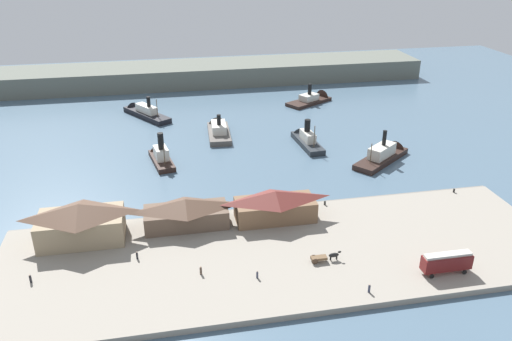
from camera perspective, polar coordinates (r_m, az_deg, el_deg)
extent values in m
plane|color=slate|center=(119.79, 0.70, -3.70)|extent=(320.00, 320.00, 0.00)
cube|color=gray|center=(101.17, 3.26, -9.26)|extent=(110.00, 36.00, 1.20)
cube|color=slate|center=(116.46, 1.06, -4.32)|extent=(110.00, 0.80, 1.00)
cube|color=#998466|center=(108.45, -18.91, -6.05)|extent=(16.62, 9.32, 5.61)
pyramid|color=brown|center=(106.51, -19.20, -4.17)|extent=(16.95, 9.78, 2.53)
cube|color=brown|center=(108.83, -7.80, -5.17)|extent=(17.39, 7.32, 4.06)
pyramid|color=brown|center=(107.31, -7.89, -3.73)|extent=(17.74, 7.68, 2.18)
cube|color=brown|center=(110.14, 2.15, -4.40)|extent=(17.01, 7.25, 4.55)
pyramid|color=maroon|center=(108.54, 2.18, -2.85)|extent=(17.35, 7.61, 2.16)
cube|color=maroon|center=(99.80, 20.51, -9.58)|extent=(9.22, 2.28, 2.72)
cube|color=beige|center=(98.94, 20.65, -8.80)|extent=(8.85, 1.60, 0.50)
cylinder|color=black|center=(103.15, 21.61, -9.78)|extent=(0.90, 0.18, 0.90)
cylinder|color=black|center=(101.62, 22.27, -10.46)|extent=(0.90, 0.18, 0.90)
cylinder|color=black|center=(100.07, 18.42, -10.38)|extent=(0.90, 0.18, 0.90)
cylinder|color=black|center=(98.49, 19.04, -11.11)|extent=(0.90, 0.18, 0.90)
cube|color=brown|center=(97.98, 7.05, -9.66)|extent=(3.02, 1.33, 0.50)
cylinder|color=#4C3828|center=(98.40, 6.41, -9.64)|extent=(1.20, 0.10, 1.20)
cylinder|color=#4C3828|center=(97.36, 6.64, -10.07)|extent=(1.20, 0.10, 1.20)
ellipsoid|color=black|center=(98.69, 8.69, -9.32)|extent=(2.00, 0.70, 0.90)
ellipsoid|color=black|center=(98.72, 9.32, -8.97)|extent=(0.70, 0.32, 0.44)
cylinder|color=black|center=(99.36, 8.96, -9.50)|extent=(0.16, 0.16, 1.00)
cylinder|color=black|center=(99.05, 9.03, -9.63)|extent=(0.16, 0.16, 1.00)
cylinder|color=black|center=(99.00, 8.29, -9.59)|extent=(0.16, 0.16, 1.00)
cylinder|color=black|center=(98.69, 8.37, -9.72)|extent=(0.16, 0.16, 1.00)
cylinder|color=#33384C|center=(92.12, 12.53, -12.78)|extent=(0.42, 0.42, 1.43)
sphere|color=#CCA889|center=(91.62, 12.58, -12.36)|extent=(0.26, 0.26, 0.26)
cylinder|color=#232328|center=(100.73, -13.15, -9.26)|extent=(0.39, 0.39, 1.34)
sphere|color=#CCA889|center=(100.29, -13.19, -8.88)|extent=(0.25, 0.25, 0.25)
cylinder|color=#232328|center=(100.49, -23.89, -11.03)|extent=(0.42, 0.42, 1.42)
sphere|color=#CCA889|center=(100.03, -23.97, -10.64)|extent=(0.26, 0.26, 0.26)
cylinder|color=#4C3D33|center=(94.70, -6.18, -11.08)|extent=(0.42, 0.42, 1.42)
sphere|color=#CCA889|center=(94.21, -6.21, -10.67)|extent=(0.26, 0.26, 0.26)
cylinder|color=#33384C|center=(93.31, 0.14, -11.59)|extent=(0.37, 0.37, 1.28)
sphere|color=#CCA889|center=(92.87, 0.14, -11.21)|extent=(0.23, 0.23, 0.23)
cylinder|color=black|center=(130.90, 21.25, -2.10)|extent=(0.44, 0.44, 0.90)
cylinder|color=black|center=(117.57, 7.70, -3.62)|extent=(0.44, 0.44, 0.90)
cube|color=black|center=(142.71, -10.48, 1.08)|extent=(7.26, 15.16, 1.42)
cone|color=black|center=(149.31, -11.07, 2.12)|extent=(4.61, 3.34, 4.20)
cube|color=silver|center=(141.81, -10.56, 1.93)|extent=(4.30, 6.04, 3.19)
cylinder|color=black|center=(139.51, -10.60, 3.25)|extent=(1.60, 1.60, 4.56)
cylinder|color=brown|center=(137.42, -10.21, 1.70)|extent=(0.24, 0.24, 5.41)
cube|color=black|center=(193.01, 5.91, 7.66)|extent=(19.11, 15.17, 1.21)
cone|color=black|center=(199.57, 7.70, 8.15)|extent=(5.96, 6.95, 6.14)
cube|color=beige|center=(192.52, 5.94, 8.15)|extent=(7.93, 7.13, 2.21)
cylinder|color=black|center=(191.83, 6.02, 9.03)|extent=(1.40, 1.40, 3.91)
cube|color=#23282D|center=(152.86, 5.77, 3.06)|extent=(5.96, 17.46, 1.66)
cone|color=#23282D|center=(160.34, 4.70, 4.17)|extent=(4.47, 3.39, 4.26)
cube|color=beige|center=(152.06, 5.81, 3.83)|extent=(3.28, 7.19, 2.72)
cylinder|color=black|center=(151.60, 5.76, 5.04)|extent=(1.76, 1.76, 3.59)
cylinder|color=brown|center=(146.94, 6.54, 3.80)|extent=(0.24, 0.24, 6.43)
cube|color=#514C47|center=(159.77, -4.15, 4.12)|extent=(7.59, 18.06, 1.69)
cone|color=#514C47|center=(168.07, -4.35, 5.17)|extent=(6.04, 3.54, 5.85)
cube|color=silver|center=(159.03, -4.17, 4.84)|extent=(4.82, 8.35, 2.61)
cylinder|color=black|center=(156.80, -4.18, 5.68)|extent=(1.24, 1.24, 3.22)
cube|color=black|center=(180.55, -12.08, 6.10)|extent=(16.39, 21.28, 1.75)
cone|color=black|center=(189.57, -13.91, 6.82)|extent=(6.09, 5.88, 4.68)
cube|color=silver|center=(179.90, -12.14, 6.74)|extent=(7.62, 9.48, 2.50)
cylinder|color=black|center=(177.60, -11.92, 7.54)|extent=(1.26, 1.26, 3.43)
cylinder|color=brown|center=(174.02, -11.00, 6.85)|extent=(0.24, 0.24, 6.10)
cube|color=black|center=(145.66, 13.79, 1.28)|extent=(19.97, 17.37, 1.51)
cone|color=black|center=(154.30, 15.62, 2.42)|extent=(6.23, 6.53, 5.39)
cube|color=beige|center=(144.77, 13.88, 2.13)|extent=(9.73, 8.76, 3.18)
cylinder|color=black|center=(143.99, 14.16, 3.56)|extent=(1.09, 1.09, 4.21)
cylinder|color=brown|center=(139.19, 12.72, 1.87)|extent=(0.24, 0.24, 5.66)
cube|color=#60665B|center=(220.59, -5.19, 10.79)|extent=(180.00, 24.00, 8.00)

